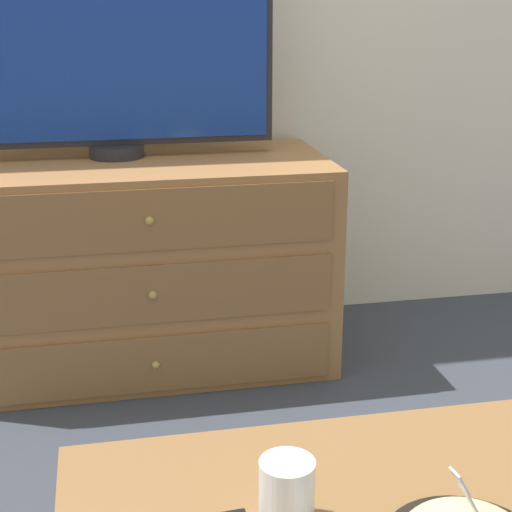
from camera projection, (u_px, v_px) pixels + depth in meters
The scene contains 4 objects.
ground_plane at pixel (139, 321), 2.85m from camera, with size 12.00×12.00×0.00m, color #383D47.
dresser at pixel (146, 263), 2.46m from camera, with size 1.13×0.57×0.65m.
tv at pixel (111, 48), 2.32m from camera, with size 0.97×0.17×0.63m.
drink_cup at pixel (287, 496), 1.15m from camera, with size 0.08×0.08×0.10m.
Camera 1 is at (-0.10, -2.66, 1.13)m, focal length 55.00 mm.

